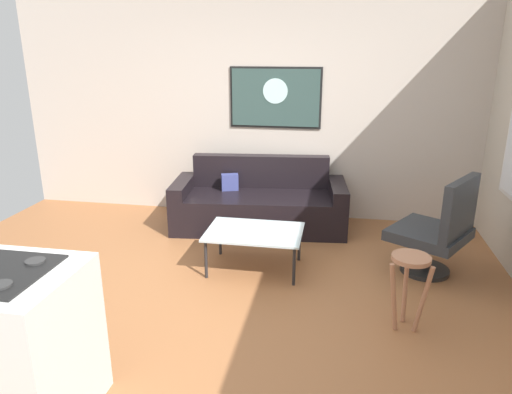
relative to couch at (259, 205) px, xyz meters
name	(u,v)px	position (x,y,z in m)	size (l,w,h in m)	color
ground	(219,309)	(-0.02, -1.90, -0.30)	(6.40, 6.40, 0.04)	#965E37
back_wall	(265,105)	(-0.02, 0.52, 1.12)	(6.40, 0.05, 2.80)	beige
couch	(259,205)	(0.00, 0.00, 0.00)	(2.10, 1.02, 0.82)	black
coffee_table	(254,234)	(0.15, -1.13, 0.09)	(0.92, 0.64, 0.40)	silver
armchair	(439,229)	(1.87, -0.95, 0.19)	(0.89, 0.90, 0.98)	black
bar_stool	(410,274)	(1.48, -1.93, 0.18)	(0.34, 0.33, 0.61)	#A56D4F
wall_painting	(275,98)	(0.11, 0.48, 1.22)	(1.12, 0.03, 0.73)	black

